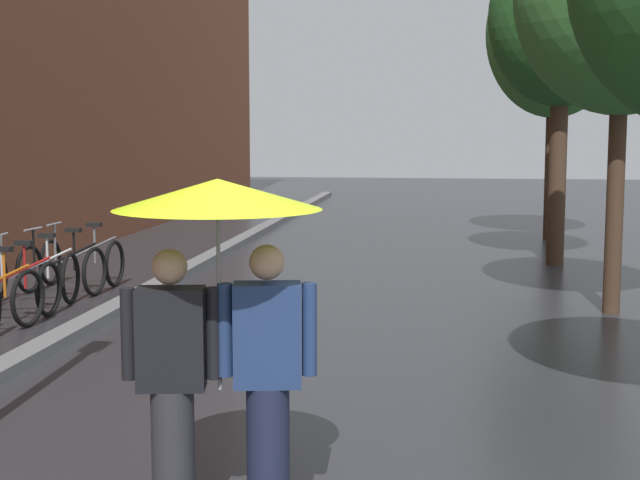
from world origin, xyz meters
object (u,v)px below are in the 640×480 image
street_tree_3 (555,34)px  street_tree_2 (562,19)px  parked_bicycle_7 (62,268)px  parked_bicycle_5 (10,286)px  parked_bicycle_8 (82,261)px  parked_bicycle_6 (33,276)px  couple_under_umbrella (219,286)px

street_tree_3 → street_tree_2: bearing=-94.6°
street_tree_2 → parked_bicycle_7: bearing=-151.4°
street_tree_3 → parked_bicycle_5: street_tree_3 is taller
parked_bicycle_8 → parked_bicycle_6: bearing=-94.0°
parked_bicycle_8 → street_tree_3: bearing=42.7°
parked_bicycle_8 → couple_under_umbrella: size_ratio=0.53×
parked_bicycle_5 → couple_under_umbrella: bearing=-53.9°
parked_bicycle_6 → parked_bicycle_8: bearing=86.0°
parked_bicycle_5 → couple_under_umbrella: 7.08m
parked_bicycle_5 → parked_bicycle_8: size_ratio=0.99×
parked_bicycle_5 → parked_bicycle_8: 2.24m
parked_bicycle_5 → couple_under_umbrella: couple_under_umbrella is taller
parked_bicycle_5 → couple_under_umbrella: size_ratio=0.53×
street_tree_3 → couple_under_umbrella: street_tree_3 is taller
parked_bicycle_7 → parked_bicycle_5: bearing=-91.4°
street_tree_2 → parked_bicycle_8: bearing=-156.1°
parked_bicycle_8 → couple_under_umbrella: couple_under_umbrella is taller
street_tree_2 → parked_bicycle_8: (-7.30, -3.23, -3.82)m
parked_bicycle_5 → parked_bicycle_7: same height
couple_under_umbrella → parked_bicycle_7: bearing=119.8°
parked_bicycle_7 → couple_under_umbrella: 8.31m
couple_under_umbrella → street_tree_3: bearing=76.7°
street_tree_3 → couple_under_umbrella: bearing=-103.3°
street_tree_3 → parked_bicycle_6: 12.13m
parked_bicycle_6 → street_tree_2: bearing=32.3°
street_tree_2 → street_tree_3: bearing=85.4°
street_tree_3 → parked_bicycle_7: (-7.61, -7.78, -3.95)m
parked_bicycle_5 → parked_bicycle_6: (-0.06, 0.79, 0.00)m
street_tree_3 → parked_bicycle_7: bearing=-134.4°
parked_bicycle_6 → parked_bicycle_7: (0.10, 0.71, 0.00)m
parked_bicycle_5 → parked_bicycle_8: bearing=89.0°
parked_bicycle_7 → parked_bicycle_8: 0.75m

